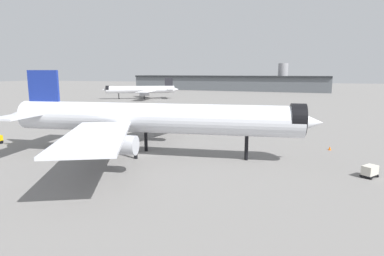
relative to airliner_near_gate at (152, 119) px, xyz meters
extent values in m
plane|color=slate|center=(-1.60, -0.67, -7.14)|extent=(900.00, 900.00, 0.00)
cylinder|color=silver|center=(0.45, 0.04, 0.13)|extent=(54.65, 10.94, 5.59)
cone|color=silver|center=(27.50, 2.73, 0.13)|extent=(6.66, 6.06, 5.48)
cone|color=silver|center=(-26.60, -2.64, 0.13)|extent=(7.75, 6.00, 5.31)
cylinder|color=black|center=(26.39, 2.62, 0.55)|extent=(3.06, 5.87, 5.64)
cube|color=silver|center=(-5.20, 14.58, -0.57)|extent=(13.72, 25.76, 0.45)
cylinder|color=#B7BAC1|center=(-3.61, 11.79, -2.41)|extent=(7.88, 3.81, 3.07)
cube|color=silver|center=(-2.23, -15.32, -0.57)|extent=(17.79, 25.90, 0.45)
cylinder|color=#B7BAC1|center=(-1.22, -12.27, -2.41)|extent=(7.88, 3.81, 3.07)
cube|color=navy|center=(-22.27, -2.21, 4.60)|extent=(6.55, 1.20, 8.94)
cube|color=silver|center=(-23.98, 3.94, 0.69)|extent=(5.84, 10.22, 0.34)
cube|color=silver|center=(-22.73, -8.58, 0.69)|extent=(5.84, 10.22, 0.34)
cylinder|color=black|center=(17.76, 1.76, -4.90)|extent=(0.67, 0.67, 4.47)
cylinder|color=black|center=(-2.54, 2.70, -4.90)|extent=(0.67, 0.67, 4.47)
cylinder|color=black|center=(-1.96, -3.14, -4.90)|extent=(0.67, 0.67, 4.47)
cylinder|color=white|center=(-60.15, 120.57, -1.60)|extent=(38.23, 21.01, 4.26)
cone|color=white|center=(-78.36, 111.99, -1.60)|extent=(6.02, 5.78, 4.18)
cone|color=white|center=(-41.94, 129.14, -1.60)|extent=(6.74, 6.02, 4.05)
cylinder|color=black|center=(-77.59, 112.36, -1.28)|extent=(3.57, 4.71, 4.30)
cube|color=white|center=(-52.58, 111.77, -2.13)|extent=(8.67, 18.78, 0.34)
cylinder|color=#B7BAC1|center=(-54.38, 113.32, -3.53)|extent=(6.10, 4.52, 2.34)
cube|color=white|center=(-62.11, 132.01, -2.13)|extent=(17.10, 17.61, 0.34)
cylinder|color=#B7BAC1|center=(-62.06, 129.63, -3.53)|extent=(6.10, 4.52, 2.34)
cube|color=black|center=(-44.86, 127.77, 1.81)|extent=(4.55, 2.44, 6.82)
cube|color=white|center=(-42.13, 123.87, -1.17)|extent=(6.36, 8.10, 0.26)
cube|color=white|center=(-46.12, 132.36, -1.17)|extent=(6.36, 8.10, 0.26)
cylinder|color=black|center=(-71.80, 115.08, -5.43)|extent=(0.51, 0.51, 3.41)
cylinder|color=black|center=(-57.38, 119.40, -5.43)|extent=(0.51, 0.51, 3.41)
cylinder|color=black|center=(-59.28, 123.45, -5.43)|extent=(0.51, 0.51, 3.41)
cube|color=slate|center=(-27.91, 226.07, -1.36)|extent=(171.81, 37.32, 11.56)
cube|color=#232628|center=(-27.91, 226.07, 5.02)|extent=(172.01, 39.52, 1.20)
cylinder|color=#939399|center=(19.74, 221.77, 4.37)|extent=(7.95, 7.95, 23.00)
cube|color=black|center=(-26.19, 25.51, -6.51)|extent=(5.87, 4.91, 0.35)
cube|color=#232833|center=(-24.80, 26.41, -5.54)|extent=(3.09, 3.12, 1.60)
cube|color=#1E2D38|center=(-23.97, 26.94, -5.22)|extent=(1.11, 1.67, 0.80)
cube|color=#232833|center=(-27.02, 24.98, -5.24)|extent=(4.02, 3.72, 2.20)
cylinder|color=black|center=(-25.19, 27.52, -6.69)|extent=(0.91, 0.72, 0.90)
cylinder|color=black|center=(-23.94, 25.59, -6.69)|extent=(0.91, 0.72, 0.90)
cylinder|color=black|center=(-28.43, 25.44, -6.69)|extent=(0.91, 0.72, 0.90)
cylinder|color=black|center=(-27.18, 23.50, -6.69)|extent=(0.91, 0.72, 0.90)
cube|color=#1E2D38|center=(-37.22, 0.15, -5.65)|extent=(1.35, 0.20, 0.60)
cylinder|color=black|center=(-36.47, -0.34, -6.79)|extent=(0.34, 0.72, 0.70)
cube|color=black|center=(37.04, -2.66, -6.82)|extent=(2.68, 2.81, 0.20)
cube|color=beige|center=(37.04, -2.66, -6.02)|extent=(2.68, 2.81, 1.40)
sphere|color=black|center=(37.07, -1.44, -6.92)|extent=(0.44, 0.44, 0.44)
sphere|color=black|center=(38.22, -2.39, -6.92)|extent=(0.44, 0.44, 0.44)
sphere|color=black|center=(35.85, -2.92, -6.92)|extent=(0.44, 0.44, 0.44)
sphere|color=black|center=(37.00, -3.87, -6.92)|extent=(0.44, 0.44, 0.44)
cone|color=#F2600C|center=(33.30, 14.21, -6.75)|extent=(0.61, 0.61, 0.76)
camera|label=1|loc=(24.52, -55.38, 8.67)|focal=30.02mm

